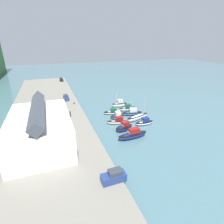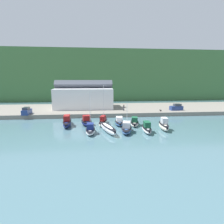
# 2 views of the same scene
# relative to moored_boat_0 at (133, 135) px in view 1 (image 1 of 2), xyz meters

# --- Properties ---
(ground_plane) EXTENTS (320.00, 320.00, 0.00)m
(ground_plane) POSITION_rel_moored_boat_0_xyz_m (12.65, -2.28, -1.02)
(ground_plane) COLOR #476B75
(quay_promenade) EXTENTS (138.53, 23.46, 1.22)m
(quay_promenade) POSITION_rel_moored_boat_0_xyz_m (12.65, 20.39, -0.41)
(quay_promenade) COLOR gray
(quay_promenade) RESTS_ON ground_plane
(harbor_clubhouse) EXTENTS (20.56, 12.66, 10.00)m
(harbor_clubhouse) POSITION_rel_moored_boat_0_xyz_m (3.03, 21.38, 3.96)
(harbor_clubhouse) COLOR white
(harbor_clubhouse) RESTS_ON quay_promenade
(moored_boat_0) EXTENTS (2.45, 8.14, 2.76)m
(moored_boat_0) POSITION_rel_moored_boat_0_xyz_m (0.00, 0.00, 0.00)
(moored_boat_0) COLOR navy
(moored_boat_0) RESTS_ON ground_plane
(moored_boat_1) EXTENTS (3.55, 5.65, 2.57)m
(moored_boat_1) POSITION_rel_moored_boat_0_xyz_m (4.73, 0.27, -0.08)
(moored_boat_1) COLOR navy
(moored_boat_1) RESTS_ON ground_plane
(moored_boat_2) EXTENTS (3.40, 6.98, 9.92)m
(moored_boat_2) POSITION_rel_moored_boat_0_xyz_m (8.96, 0.38, -0.14)
(moored_boat_2) COLOR white
(moored_boat_2) RESTS_ON ground_plane
(moored_boat_3) EXTENTS (2.02, 4.48, 2.33)m
(moored_boat_3) POSITION_rel_moored_boat_0_xyz_m (12.90, -0.86, -0.18)
(moored_boat_3) COLOR #33568E
(moored_boat_3) RESTS_ON ground_plane
(moored_boat_4) EXTENTS (3.32, 6.55, 2.14)m
(moored_boat_4) POSITION_rel_moored_boat_0_xyz_m (16.79, -0.90, -0.26)
(moored_boat_4) COLOR white
(moored_boat_4) RESTS_ON ground_plane
(moored_boat_5) EXTENTS (2.02, 5.69, 8.87)m
(moored_boat_5) POSITION_rel_moored_boat_0_xyz_m (5.87, -6.80, -0.18)
(moored_boat_5) COLOR silver
(moored_boat_5) RESTS_ON ground_plane
(moored_boat_6) EXTENTS (3.92, 8.66, 1.68)m
(moored_boat_6) POSITION_rel_moored_boat_0_xyz_m (9.63, -6.33, -0.13)
(moored_boat_6) COLOR white
(moored_boat_6) RESTS_ON ground_plane
(moored_boat_7) EXTENTS (3.67, 7.06, 6.30)m
(moored_boat_7) POSITION_rel_moored_boat_0_xyz_m (13.74, -6.59, -0.15)
(moored_boat_7) COLOR #33568E
(moored_boat_7) RESTS_ON ground_plane
(moored_boat_8) EXTENTS (2.28, 6.37, 2.40)m
(moored_boat_8) POSITION_rel_moored_boat_0_xyz_m (18.13, -6.88, -0.15)
(moored_boat_8) COLOR white
(moored_boat_8) RESTS_ON ground_plane
(moored_boat_9) EXTENTS (2.22, 5.84, 2.90)m
(moored_boat_9) POSITION_rel_moored_boat_0_xyz_m (22.52, -5.60, 0.06)
(moored_boat_9) COLOR white
(moored_boat_9) RESTS_ON ground_plane
(parked_car_0) EXTENTS (4.31, 2.08, 2.16)m
(parked_car_0) POSITION_rel_moored_boat_0_xyz_m (34.22, 12.71, 1.12)
(parked_car_0) COLOR navy
(parked_car_0) RESTS_ON quay_promenade
(parked_car_1) EXTENTS (1.87, 4.23, 2.16)m
(parked_car_1) POSITION_rel_moored_boat_0_xyz_m (-13.27, 10.14, 1.12)
(parked_car_1) COLOR navy
(parked_car_1) RESTS_ON quay_promenade
(parked_car_2) EXTENTS (4.26, 1.95, 2.16)m
(parked_car_2) POSITION_rel_moored_boat_0_xyz_m (71.55, 11.32, 1.12)
(parked_car_2) COLOR black
(parked_car_2) RESTS_ON quay_promenade
(person_on_quay) EXTENTS (0.40, 0.40, 2.14)m
(person_on_quay) POSITION_rel_moored_boat_0_xyz_m (16.38, 13.42, 1.30)
(person_on_quay) COLOR #232838
(person_on_quay) RESTS_ON quay_promenade
(dog_on_quay) EXTENTS (0.74, 0.81, 0.68)m
(dog_on_quay) POSITION_rel_moored_boat_0_xyz_m (27.92, 10.57, 0.66)
(dog_on_quay) COLOR black
(dog_on_quay) RESTS_ON quay_promenade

